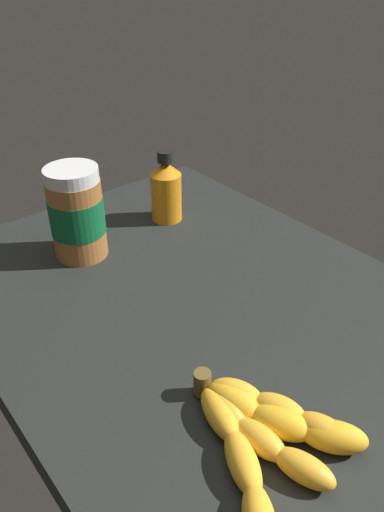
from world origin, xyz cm
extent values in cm
cube|color=black|center=(0.00, 0.00, -2.34)|extent=(78.85, 57.25, 4.69)
ellipsoid|color=gold|center=(17.33, -11.95, 1.45)|extent=(7.82, 4.75, 2.90)
ellipsoid|color=gold|center=(22.80, -13.96, 1.45)|extent=(7.85, 5.72, 2.90)
ellipsoid|color=gold|center=(17.06, -10.99, 1.42)|extent=(6.39, 3.18, 2.83)
ellipsoid|color=gold|center=(22.03, -10.87, 1.42)|extent=(6.51, 3.48, 2.83)
ellipsoid|color=gold|center=(26.92, -9.94, 1.42)|extent=(6.77, 4.39, 2.83)
ellipsoid|color=gold|center=(17.12, -9.76, 1.64)|extent=(7.28, 4.80, 3.28)
ellipsoid|color=gold|center=(22.11, -7.93, 1.64)|extent=(7.45, 5.90, 3.28)
ellipsoid|color=gold|center=(26.60, -5.08, 1.64)|extent=(7.27, 6.73, 3.28)
ellipsoid|color=gold|center=(16.55, -8.96, 1.65)|extent=(6.91, 5.73, 3.30)
ellipsoid|color=gold|center=(20.97, -6.97, 1.65)|extent=(6.85, 5.26, 3.30)
ellipsoid|color=gold|center=(25.59, -5.50, 1.65)|extent=(6.70, 4.72, 3.30)
cylinder|color=brown|center=(13.07, -10.77, 1.80)|extent=(2.00, 2.00, 3.00)
cylinder|color=#9E602D|center=(-21.67, -6.98, 6.42)|extent=(8.37, 8.37, 12.84)
cylinder|color=#0F592D|center=(-21.67, -6.98, 7.06)|extent=(8.54, 8.54, 5.78)
cylinder|color=silver|center=(-21.67, -6.98, 13.85)|extent=(8.18, 8.18, 2.02)
cylinder|color=orange|center=(-22.44, 10.80, 4.34)|extent=(5.51, 5.51, 8.69)
cone|color=orange|center=(-22.44, 10.80, 9.83)|extent=(5.51, 5.51, 2.28)
cylinder|color=black|center=(-22.44, 10.80, 11.94)|extent=(2.70, 2.70, 1.94)
camera|label=1|loc=(41.50, -35.45, 43.22)|focal=34.28mm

